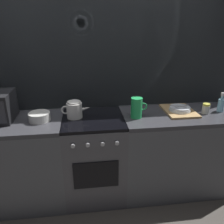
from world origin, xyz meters
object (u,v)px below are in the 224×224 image
dish_pile (179,110)px  mixing_bowl (39,117)px  spice_jar (206,109)px  spray_bottle (221,104)px  kettle (75,110)px  stove_unit (94,157)px  pitcher (137,108)px

dish_pile → mixing_bowl: bearing=-178.1°
spice_jar → spray_bottle: bearing=9.8°
kettle → dish_pile: bearing=0.5°
stove_unit → pitcher: pitcher is taller
mixing_bowl → spray_bottle: size_ratio=0.99×
pitcher → spice_jar: 0.73m
dish_pile → spice_jar: spice_jar is taller
stove_unit → spray_bottle: size_ratio=4.43×
mixing_bowl → spice_jar: spice_jar is taller
stove_unit → pitcher: bearing=-6.0°
dish_pile → spray_bottle: spray_bottle is taller
mixing_bowl → dish_pile: (1.40, 0.05, -0.02)m
kettle → spice_jar: bearing=-2.6°
kettle → mixing_bowl: 0.33m
kettle → dish_pile: 1.07m
mixing_bowl → spice_jar: 1.65m
spice_jar → dish_pile: bearing=164.3°
kettle → pitcher: size_ratio=1.42×
kettle → dish_pile: size_ratio=0.71×
spray_bottle → pitcher: bearing=-177.2°
stove_unit → spray_bottle: bearing=-0.0°
mixing_bowl → dish_pile: size_ratio=0.50×
spray_bottle → stove_unit: bearing=180.0°
dish_pile → spray_bottle: (0.43, -0.04, 0.06)m
dish_pile → kettle: bearing=-179.5°
mixing_bowl → pitcher: size_ratio=1.00×
pitcher → spray_bottle: size_ratio=0.99×
spice_jar → pitcher: bearing=-179.0°
pitcher → dish_pile: 0.49m
spice_jar → mixing_bowl: bearing=179.1°
pitcher → spray_bottle: (0.91, 0.04, -0.02)m
mixing_bowl → spray_bottle: (1.83, 0.01, 0.04)m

